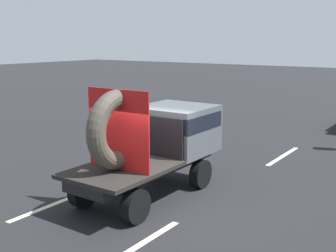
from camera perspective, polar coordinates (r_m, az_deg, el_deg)
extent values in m
plane|color=black|center=(11.32, -2.91, -10.23)|extent=(120.00, 120.00, 0.00)
cylinder|color=black|center=(13.23, -2.01, -5.10)|extent=(0.28, 0.83, 0.83)
cylinder|color=black|center=(12.33, 4.37, -6.37)|extent=(0.28, 0.83, 0.83)
cylinder|color=black|center=(11.13, -11.25, -8.56)|extent=(0.28, 0.83, 0.83)
cylinder|color=black|center=(10.04, -4.37, -10.61)|extent=(0.28, 0.83, 0.83)
cube|color=black|center=(11.54, -2.85, -5.45)|extent=(1.30, 4.78, 0.25)
cube|color=#4C5156|center=(12.46, 1.09, -0.38)|extent=(2.00, 1.95, 1.35)
cube|color=black|center=(12.36, 0.96, 0.93)|extent=(2.02, 1.85, 0.44)
cube|color=black|center=(10.77, -6.04, -5.77)|extent=(2.00, 2.83, 0.10)
cube|color=black|center=(11.64, -1.72, -1.35)|extent=(1.80, 0.08, 1.10)
torus|color=#474238|center=(10.40, -6.70, -0.50)|extent=(0.46, 1.98, 1.98)
cube|color=red|center=(10.40, -6.70, -0.50)|extent=(1.90, 0.03, 1.98)
cube|color=beige|center=(11.52, -15.59, -10.25)|extent=(0.16, 2.45, 0.01)
cube|color=beige|center=(17.29, 4.71, -2.57)|extent=(0.16, 2.32, 0.01)
cube|color=beige|center=(9.30, -3.23, -15.23)|extent=(0.16, 2.43, 0.01)
cube|color=beige|center=(16.21, 15.10, -3.89)|extent=(0.16, 2.97, 0.01)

